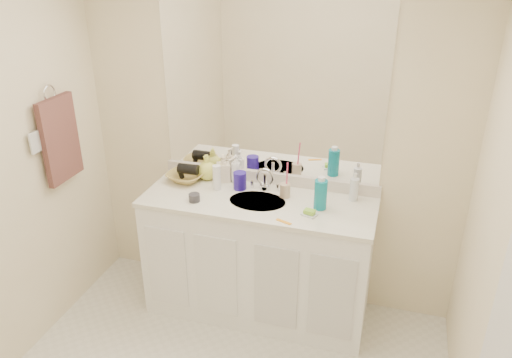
% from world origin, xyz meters
% --- Properties ---
extents(wall_back, '(2.60, 0.02, 2.40)m').
position_xyz_m(wall_back, '(0.00, 1.30, 1.20)').
color(wall_back, '#F6E7C0').
rests_on(wall_back, floor).
extents(wall_right, '(0.02, 2.60, 2.40)m').
position_xyz_m(wall_right, '(1.30, 0.00, 1.20)').
color(wall_right, '#F6E7C0').
rests_on(wall_right, floor).
extents(vanity_cabinet, '(1.50, 0.55, 0.85)m').
position_xyz_m(vanity_cabinet, '(0.00, 1.02, 0.42)').
color(vanity_cabinet, white).
rests_on(vanity_cabinet, floor).
extents(countertop, '(1.52, 0.57, 0.03)m').
position_xyz_m(countertop, '(0.00, 1.02, 0.86)').
color(countertop, white).
rests_on(countertop, vanity_cabinet).
extents(backsplash, '(1.52, 0.03, 0.08)m').
position_xyz_m(backsplash, '(0.00, 1.29, 0.92)').
color(backsplash, silver).
rests_on(backsplash, countertop).
extents(sink_basin, '(0.37, 0.37, 0.02)m').
position_xyz_m(sink_basin, '(0.00, 1.00, 0.87)').
color(sink_basin, beige).
rests_on(sink_basin, countertop).
extents(faucet, '(0.02, 0.02, 0.11)m').
position_xyz_m(faucet, '(0.00, 1.18, 0.94)').
color(faucet, silver).
rests_on(faucet, countertop).
extents(mirror, '(1.48, 0.01, 1.20)m').
position_xyz_m(mirror, '(0.00, 1.29, 1.56)').
color(mirror, white).
rests_on(mirror, wall_back).
extents(blue_mug, '(0.10, 0.10, 0.12)m').
position_xyz_m(blue_mug, '(-0.16, 1.14, 0.94)').
color(blue_mug, '#261490').
rests_on(blue_mug, countertop).
extents(tan_cup, '(0.09, 0.09, 0.09)m').
position_xyz_m(tan_cup, '(0.16, 1.11, 0.93)').
color(tan_cup, tan).
rests_on(tan_cup, countertop).
extents(toothbrush, '(0.02, 0.04, 0.20)m').
position_xyz_m(toothbrush, '(0.17, 1.11, 1.03)').
color(toothbrush, '#E63C6B').
rests_on(toothbrush, tan_cup).
extents(mouthwash_bottle, '(0.11, 0.11, 0.19)m').
position_xyz_m(mouthwash_bottle, '(0.40, 1.03, 0.98)').
color(mouthwash_bottle, '#0C7B91').
rests_on(mouthwash_bottle, countertop).
extents(clear_pump_bottle, '(0.07, 0.07, 0.15)m').
position_xyz_m(clear_pump_bottle, '(0.59, 1.20, 0.95)').
color(clear_pump_bottle, silver).
rests_on(clear_pump_bottle, countertop).
extents(soap_dish, '(0.11, 0.10, 0.01)m').
position_xyz_m(soap_dish, '(0.36, 0.92, 0.89)').
color(soap_dish, silver).
rests_on(soap_dish, countertop).
extents(green_soap, '(0.07, 0.06, 0.02)m').
position_xyz_m(green_soap, '(0.36, 0.92, 0.90)').
color(green_soap, '#89CC31').
rests_on(green_soap, soap_dish).
extents(orange_comb, '(0.10, 0.05, 0.00)m').
position_xyz_m(orange_comb, '(0.23, 0.79, 0.88)').
color(orange_comb, orange).
rests_on(orange_comb, countertop).
extents(dark_jar, '(0.08, 0.08, 0.05)m').
position_xyz_m(dark_jar, '(-0.39, 0.88, 0.91)').
color(dark_jar, '#313036').
rests_on(dark_jar, countertop).
extents(extra_white_bottle, '(0.07, 0.07, 0.17)m').
position_xyz_m(extra_white_bottle, '(-0.31, 1.09, 0.97)').
color(extra_white_bottle, white).
rests_on(extra_white_bottle, countertop).
extents(soap_bottle_white, '(0.08, 0.08, 0.19)m').
position_xyz_m(soap_bottle_white, '(-0.23, 1.25, 0.98)').
color(soap_bottle_white, white).
rests_on(soap_bottle_white, countertop).
extents(soap_bottle_cream, '(0.12, 0.12, 0.20)m').
position_xyz_m(soap_bottle_cream, '(-0.31, 1.23, 0.98)').
color(soap_bottle_cream, '#F2E2C5').
rests_on(soap_bottle_cream, countertop).
extents(soap_bottle_yellow, '(0.17, 0.17, 0.18)m').
position_xyz_m(soap_bottle_yellow, '(-0.44, 1.23, 0.97)').
color(soap_bottle_yellow, '#DCE157').
rests_on(soap_bottle_yellow, countertop).
extents(wicker_basket, '(0.29, 0.29, 0.06)m').
position_xyz_m(wicker_basket, '(-0.57, 1.16, 0.91)').
color(wicker_basket, '#A78B43').
rests_on(wicker_basket, countertop).
extents(hair_dryer, '(0.14, 0.07, 0.07)m').
position_xyz_m(hair_dryer, '(-0.55, 1.16, 0.97)').
color(hair_dryer, black).
rests_on(hair_dryer, wicker_basket).
extents(towel_ring, '(0.01, 0.11, 0.11)m').
position_xyz_m(towel_ring, '(-1.27, 0.77, 1.55)').
color(towel_ring, silver).
rests_on(towel_ring, wall_left).
extents(hand_towel, '(0.04, 0.32, 0.55)m').
position_xyz_m(hand_towel, '(-1.25, 0.77, 1.25)').
color(hand_towel, '#402522').
rests_on(hand_towel, towel_ring).
extents(switch_plate, '(0.01, 0.08, 0.13)m').
position_xyz_m(switch_plate, '(-1.27, 0.57, 1.30)').
color(switch_plate, silver).
rests_on(switch_plate, wall_left).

